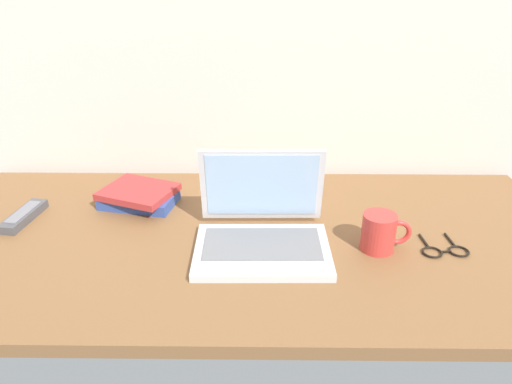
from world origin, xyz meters
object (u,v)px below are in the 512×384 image
Objects in this scene: laptop at (262,227)px; book_stack at (139,196)px; coffee_mug at (380,232)px; remote_control_near at (24,216)px; eyeglasses at (445,251)px.

laptop is 0.40m from book_stack.
laptop is 1.38× the size of book_stack.
coffee_mug reaches higher than remote_control_near.
laptop is at bearing 175.91° from eyeglasses.
coffee_mug is 0.70× the size of remote_control_near.
book_stack reaches higher than remote_control_near.
remote_control_near is at bearing 169.75° from laptop.
coffee_mug is (0.27, -0.02, -0.00)m from laptop.
coffee_mug is 1.01× the size of eyeglasses.
coffee_mug is at bearing -3.58° from laptop.
remote_control_near is (-0.89, 0.13, -0.03)m from coffee_mug.
eyeglasses is (0.43, -0.03, -0.04)m from laptop.
coffee_mug reaches higher than book_stack.
laptop reaches higher than remote_control_near.
remote_control_near is at bearing 171.77° from coffee_mug.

